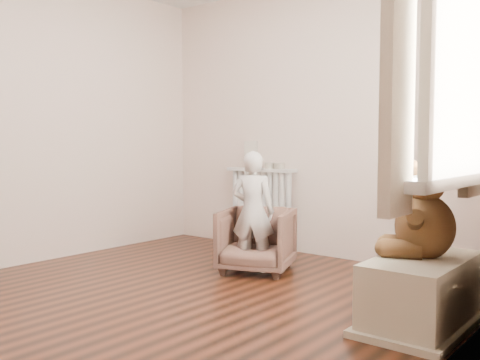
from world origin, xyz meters
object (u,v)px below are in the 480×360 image
Objects in this scene: radiator at (261,211)px; teddy_bear at (425,212)px; child at (253,211)px; toy_vanity at (240,220)px; armchair at (257,240)px; toy_bench at (422,292)px; plush_cat at (460,156)px.

radiator is 1.47× the size of teddy_bear.
child reaches higher than teddy_bear.
toy_vanity is 0.95× the size of armchair.
toy_bench is at bearing -30.32° from radiator.
teddy_bear is at bearing -35.91° from armchair.
toy_bench is (1.55, -0.39, -0.31)m from child.
teddy_bear is (-0.01, 0.04, 0.47)m from toy_bench.
toy_vanity is 2.42× the size of plush_cat.
teddy_bear is (1.54, -0.40, 0.40)m from armchair.
child is at bearing 165.99° from toy_bench.
child is at bearing -45.39° from toy_vanity.
child is 4.30× the size of plush_cat.
armchair is at bearing -111.52° from child.
radiator is 1.47× the size of toy_vanity.
plush_cat is at bearing -25.02° from radiator.
plush_cat reaches higher than child.
child is at bearing -111.52° from armchair.
toy_vanity is at bearing 153.04° from toy_bench.
toy_vanity is (-0.25, -0.03, -0.11)m from radiator.
teddy_bear reaches higher than armchair.
armchair reaches higher than toy_bench.
plush_cat reaches higher than toy_vanity.
plush_cat reaches higher than teddy_bear.
teddy_bear is at bearing -156.25° from plush_cat.
toy_vanity is 2.64m from teddy_bear.
child is (0.00, -0.05, 0.25)m from armchair.
toy_vanity is 2.64m from toy_bench.
toy_bench is at bearing 144.47° from child.
teddy_bear is 0.39m from plush_cat.
teddy_bear is (2.09, -1.18, 0.28)m from radiator.
child is 1.63m from toy_bench.
child is (0.80, -0.81, 0.24)m from toy_vanity.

